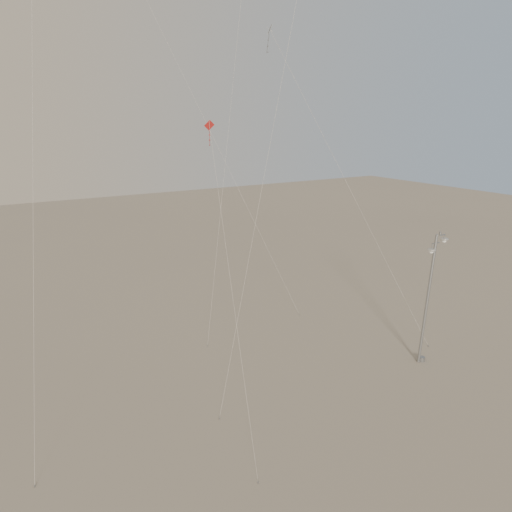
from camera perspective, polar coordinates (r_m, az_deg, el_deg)
ground at (r=30.68m, az=8.39°, el=-14.81°), size 160.00×160.00×0.00m
street_lamp at (r=33.48m, az=19.18°, el=-4.18°), size 1.73×0.53×8.63m
kite_1 at (r=31.53m, az=4.07°, el=24.37°), size 9.69×6.46×25.89m
kite_3 at (r=26.63m, az=-4.13°, el=5.81°), size 3.49×10.83×15.29m
kite_4 at (r=38.25m, az=5.72°, el=17.02°), size 5.37×13.18×22.05m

